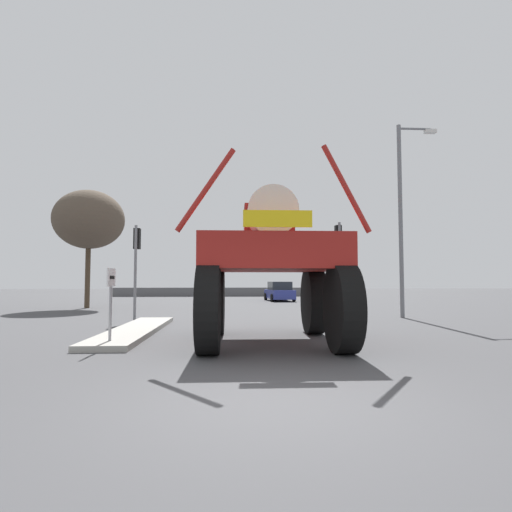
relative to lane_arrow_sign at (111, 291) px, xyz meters
The scene contains 10 objects.
ground_plane 13.77m from the lane_arrow_sign, 75.11° to the left, with size 120.00×120.00×0.00m, color #424244.
median_island 3.05m from the lane_arrow_sign, 90.37° to the left, with size 1.27×7.21×0.15m, color #9E9B93.
lane_arrow_sign is the anchor object (origin of this frame).
oversize_sprayer 3.98m from the lane_arrow_sign, ahead, with size 4.29×5.42×4.60m.
sedan_ahead 23.65m from the lane_arrow_sign, 73.53° to the left, with size 2.21×4.25×1.52m.
traffic_signal_near_left 6.92m from the lane_arrow_sign, 97.82° to the left, with size 0.24×0.54×3.81m.
traffic_signal_near_right 10.07m from the lane_arrow_sign, 42.36° to the left, with size 0.24×0.54×4.00m.
streetlight_near_right 13.17m from the lane_arrow_sign, 35.27° to the left, with size 1.77×0.24×8.47m.
bare_tree_left 16.12m from the lane_arrow_sign, 110.66° to the left, with size 4.08×4.08×6.94m.
roadside_barrier 32.47m from the lane_arrow_sign, 83.77° to the left, with size 25.01×0.24×0.90m, color #59595B.
Camera 1 is at (-0.60, -5.51, 1.58)m, focal length 29.19 mm.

